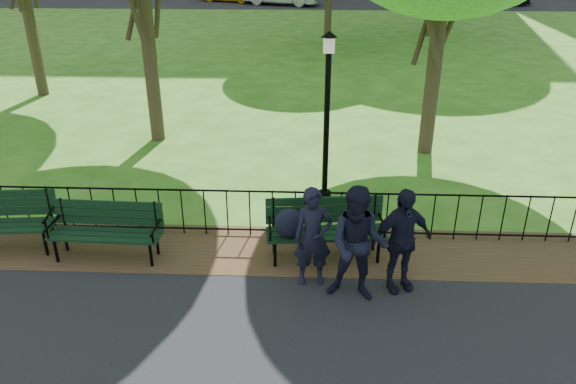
{
  "coord_description": "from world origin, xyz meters",
  "views": [
    {
      "loc": [
        -0.35,
        -6.69,
        5.09
      ],
      "look_at": [
        -0.7,
        1.5,
        1.12
      ],
      "focal_mm": 35.0,
      "sensor_mm": 36.0,
      "label": 1
    }
  ],
  "objects_px": {
    "person_left": "(313,237)",
    "person_mid": "(358,245)",
    "park_bench_main": "(309,223)",
    "park_bench_left_a": "(107,224)",
    "person_right": "(401,240)",
    "lamppost": "(327,113)"
  },
  "relations": [
    {
      "from": "lamppost",
      "to": "person_left",
      "type": "bearing_deg",
      "value": -94.5
    },
    {
      "from": "person_right",
      "to": "park_bench_main",
      "type": "bearing_deg",
      "value": 130.94
    },
    {
      "from": "person_mid",
      "to": "park_bench_main",
      "type": "bearing_deg",
      "value": 136.16
    },
    {
      "from": "lamppost",
      "to": "person_right",
      "type": "bearing_deg",
      "value": -70.76
    },
    {
      "from": "person_left",
      "to": "person_mid",
      "type": "bearing_deg",
      "value": -36.46
    },
    {
      "from": "park_bench_left_a",
      "to": "person_mid",
      "type": "relative_size",
      "value": 1.03
    },
    {
      "from": "person_left",
      "to": "park_bench_main",
      "type": "bearing_deg",
      "value": 87.05
    },
    {
      "from": "park_bench_main",
      "to": "lamppost",
      "type": "xyz_separation_m",
      "value": [
        0.29,
        2.3,
        1.12
      ]
    },
    {
      "from": "person_left",
      "to": "person_mid",
      "type": "xyz_separation_m",
      "value": [
        0.65,
        -0.35,
        0.1
      ]
    },
    {
      "from": "park_bench_main",
      "to": "person_left",
      "type": "xyz_separation_m",
      "value": [
        0.06,
        -0.67,
        0.12
      ]
    },
    {
      "from": "park_bench_main",
      "to": "person_right",
      "type": "height_order",
      "value": "person_right"
    },
    {
      "from": "park_bench_main",
      "to": "person_right",
      "type": "distance_m",
      "value": 1.56
    },
    {
      "from": "park_bench_left_a",
      "to": "lamppost",
      "type": "height_order",
      "value": "lamppost"
    },
    {
      "from": "person_left",
      "to": "person_mid",
      "type": "height_order",
      "value": "person_mid"
    },
    {
      "from": "person_right",
      "to": "person_left",
      "type": "bearing_deg",
      "value": 156.27
    },
    {
      "from": "person_left",
      "to": "person_mid",
      "type": "distance_m",
      "value": 0.74
    },
    {
      "from": "park_bench_main",
      "to": "person_left",
      "type": "height_order",
      "value": "person_left"
    },
    {
      "from": "lamppost",
      "to": "park_bench_left_a",
      "type": "bearing_deg",
      "value": -147.25
    },
    {
      "from": "park_bench_left_a",
      "to": "person_mid",
      "type": "height_order",
      "value": "person_mid"
    },
    {
      "from": "lamppost",
      "to": "person_mid",
      "type": "distance_m",
      "value": 3.47
    },
    {
      "from": "lamppost",
      "to": "person_left",
      "type": "relative_size",
      "value": 2.09
    },
    {
      "from": "park_bench_main",
      "to": "park_bench_left_a",
      "type": "distance_m",
      "value": 3.33
    }
  ]
}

